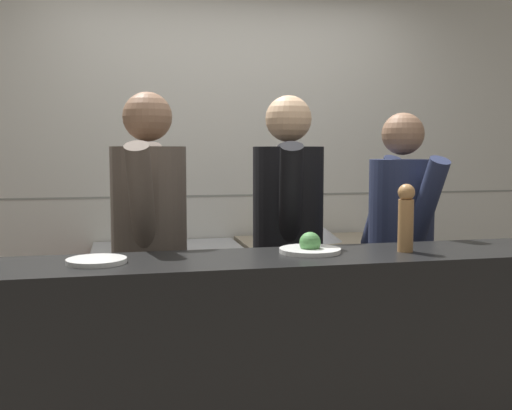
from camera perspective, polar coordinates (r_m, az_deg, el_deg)
wall_back_tiled at (r=4.04m, az=-2.49°, el=3.07°), size 8.00×0.06×2.60m
oven_range at (r=3.73m, az=-8.27°, el=-10.68°), size 0.90×0.71×0.87m
prep_counter at (r=3.90m, az=5.57°, el=-9.86°), size 0.92×0.65×0.88m
pass_counter at (r=2.55m, az=5.37°, el=-16.39°), size 2.65×0.45×1.04m
stock_pot at (r=3.65m, az=-9.98°, el=-2.81°), size 0.27×0.27×0.15m
mixing_bowl_steel at (r=3.80m, az=6.33°, el=-2.74°), size 0.25×0.25×0.09m
plated_dish_main at (r=2.29m, az=-14.94°, el=-5.15°), size 0.22×0.22×0.02m
plated_dish_appetiser at (r=2.45m, az=5.16°, el=-4.05°), size 0.25×0.25×0.09m
pepper_mill at (r=2.53m, az=14.09°, el=-1.05°), size 0.07×0.07×0.28m
chef_head_cook at (r=2.86m, az=-10.09°, el=-4.82°), size 0.41×0.75×1.72m
chef_sous at (r=3.00m, az=3.05°, el=-4.27°), size 0.42×0.75×1.72m
chef_line at (r=3.22m, az=13.57°, el=-4.50°), size 0.37×0.72×1.64m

